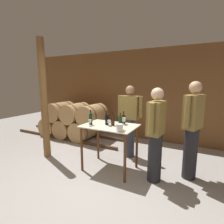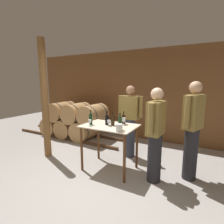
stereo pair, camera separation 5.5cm
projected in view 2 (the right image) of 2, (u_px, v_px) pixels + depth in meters
name	position (u px, v px, depth m)	size (l,w,h in m)	color
ground_plane	(99.00, 187.00, 2.96)	(14.00, 14.00, 0.00)	#9E9993
back_wall	(150.00, 96.00, 5.18)	(8.40, 0.05, 2.70)	brown
barrel_rack	(73.00, 121.00, 5.54)	(3.85, 0.86, 1.11)	#4C331E
tasting_table	(110.00, 134.00, 3.44)	(1.05, 0.73, 0.91)	beige
wooden_post	(45.00, 100.00, 3.98)	(0.16, 0.16, 2.70)	brown
wine_bottle_far_left	(91.00, 119.00, 3.45)	(0.07, 0.07, 0.29)	black
wine_bottle_left	(107.00, 120.00, 3.44)	(0.07, 0.07, 0.28)	black
wine_bottle_center	(113.00, 120.00, 3.38)	(0.07, 0.07, 0.28)	black
wine_bottle_right	(124.00, 119.00, 3.52)	(0.08, 0.08, 0.25)	black
wine_bottle_far_right	(120.00, 123.00, 3.09)	(0.07, 0.07, 0.30)	#193819
wine_glass_near_left	(90.00, 121.00, 3.35)	(0.06, 0.06, 0.13)	silver
wine_glass_near_center	(109.00, 122.00, 3.33)	(0.06, 0.06, 0.12)	silver
wine_glass_near_right	(124.00, 120.00, 3.42)	(0.07, 0.07, 0.15)	silver
ice_bucket	(119.00, 128.00, 2.99)	(0.12, 0.12, 0.13)	white
person_host	(130.00, 120.00, 4.03)	(0.59, 0.24, 1.67)	#333847
person_visitor_with_scarf	(155.00, 133.00, 3.00)	(0.25, 0.59, 1.66)	#232328
person_visitor_bearded	(192.00, 129.00, 3.06)	(0.34, 0.56, 1.77)	#232328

